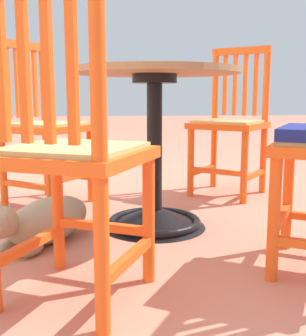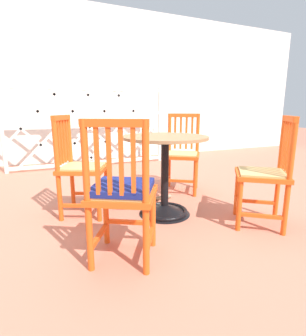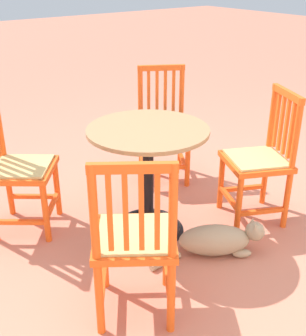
# 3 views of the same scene
# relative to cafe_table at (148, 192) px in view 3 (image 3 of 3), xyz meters

# --- Properties ---
(ground_plane) EXTENTS (24.00, 24.00, 0.00)m
(ground_plane) POSITION_rel_cafe_table_xyz_m (-0.05, -0.09, -0.28)
(ground_plane) COLOR #C6755B
(cafe_table) EXTENTS (0.76, 0.76, 0.73)m
(cafe_table) POSITION_rel_cafe_table_xyz_m (0.00, 0.00, 0.00)
(cafe_table) COLOR black
(cafe_table) RESTS_ON ground_plane
(orange_chair_at_corner) EXTENTS (0.56, 0.56, 0.91)m
(orange_chair_at_corner) POSITION_rel_cafe_table_xyz_m (0.51, 0.58, 0.15)
(orange_chair_at_corner) COLOR #EA5619
(orange_chair_at_corner) RESTS_ON ground_plane
(orange_chair_near_fence) EXTENTS (0.53, 0.53, 0.91)m
(orange_chair_near_fence) POSITION_rel_cafe_table_xyz_m (-0.70, 0.32, 0.15)
(orange_chair_near_fence) COLOR #EA5619
(orange_chair_near_fence) RESTS_ON ground_plane
(orange_chair_facing_out) EXTENTS (0.55, 0.55, 0.91)m
(orange_chair_facing_out) POSITION_rel_cafe_table_xyz_m (-0.58, -0.58, 0.16)
(orange_chair_facing_out) COLOR #EA5619
(orange_chair_facing_out) RESTS_ON ground_plane
(orange_chair_tucked_in) EXTENTS (0.56, 0.56, 0.91)m
(orange_chair_tucked_in) POSITION_rel_cafe_table_xyz_m (0.65, -0.54, 0.15)
(orange_chair_tucked_in) COLOR #EA5619
(orange_chair_tucked_in) RESTS_ON ground_plane
(tabby_cat) EXTENTS (0.70, 0.41, 0.23)m
(tabby_cat) POSITION_rel_cafe_table_xyz_m (-0.20, 0.48, -0.19)
(tabby_cat) COLOR #9E896B
(tabby_cat) RESTS_ON ground_plane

